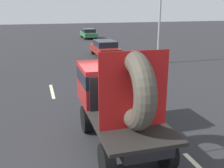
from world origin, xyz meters
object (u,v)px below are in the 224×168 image
object	(u,v)px
traffic_light	(160,8)
oncoming_car	(89,33)
distant_sedan	(105,48)
flatbed_truck	(117,93)

from	to	relation	value
traffic_light	oncoming_car	xyz separation A→B (m)	(-1.95, 17.61, -3.48)
oncoming_car	distant_sedan	bearing A→B (deg)	-95.18
distant_sedan	oncoming_car	xyz separation A→B (m)	(1.23, 13.61, -0.05)
distant_sedan	oncoming_car	size ratio (longest dim) A/B	1.08
oncoming_car	flatbed_truck	bearing A→B (deg)	-99.35
flatbed_truck	distant_sedan	distance (m)	15.31
distant_sedan	oncoming_car	distance (m)	13.67
flatbed_truck	oncoming_car	xyz separation A→B (m)	(4.69, 28.50, -0.95)
distant_sedan	flatbed_truck	bearing A→B (deg)	-103.09
distant_sedan	traffic_light	bearing A→B (deg)	-51.49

